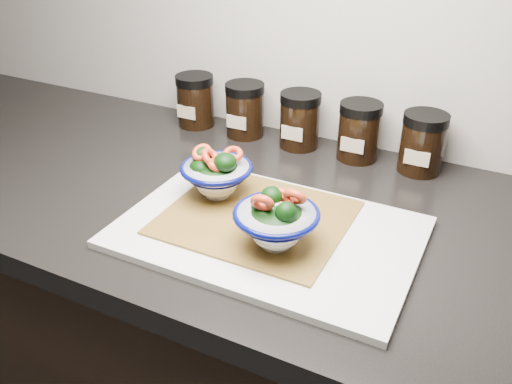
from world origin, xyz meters
The scene contains 11 objects.
cabinet centered at (0.00, 1.45, 0.43)m, with size 3.43×0.58×0.86m, color black.
countertop centered at (0.00, 1.45, 0.88)m, with size 3.50×0.60×0.04m, color black.
cutting_board centered at (0.17, 1.37, 0.91)m, with size 0.45×0.30×0.01m, color silver.
bamboo_mat centered at (0.15, 1.39, 0.91)m, with size 0.28×0.24×0.00m, color olive.
bowl_left centered at (0.06, 1.42, 0.96)m, with size 0.12×0.12×0.09m.
bowl_right centered at (0.20, 1.33, 0.95)m, with size 0.12×0.12×0.10m.
spice_jar_a centered at (-0.16, 1.69, 0.96)m, with size 0.08×0.08×0.11m.
spice_jar_b centered at (-0.03, 1.69, 0.96)m, with size 0.08×0.08×0.11m.
spice_jar_c centered at (0.09, 1.69, 0.96)m, with size 0.08×0.08×0.11m.
spice_jar_d centered at (0.21, 1.69, 0.96)m, with size 0.08×0.08×0.11m.
spice_jar_e centered at (0.33, 1.69, 0.96)m, with size 0.08×0.08×0.11m.
Camera 1 is at (0.47, 0.74, 1.38)m, focal length 38.00 mm.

